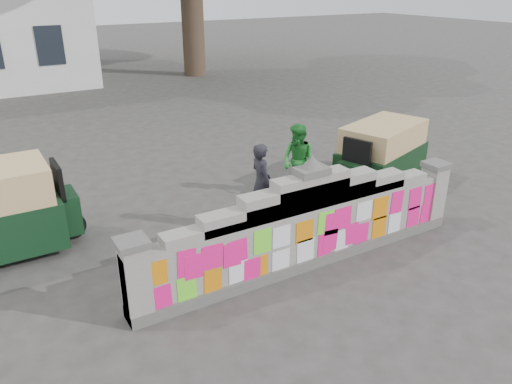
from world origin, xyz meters
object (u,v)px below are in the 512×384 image
cyclist_rider (261,195)px  pedestrian (298,162)px  cyclist_bike (261,210)px  rickshaw_right (380,154)px

cyclist_rider → pedestrian: size_ratio=0.92×
cyclist_rider → cyclist_bike: bearing=0.0°
cyclist_bike → rickshaw_right: size_ratio=0.62×
cyclist_rider → pedestrian: 1.89m
cyclist_bike → rickshaw_right: bearing=-77.7°
pedestrian → cyclist_rider: bearing=-73.3°
cyclist_bike → pedestrian: size_ratio=1.04×
cyclist_rider → rickshaw_right: size_ratio=0.55×
cyclist_bike → pedestrian: 1.93m
pedestrian → cyclist_bike: bearing=-73.3°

